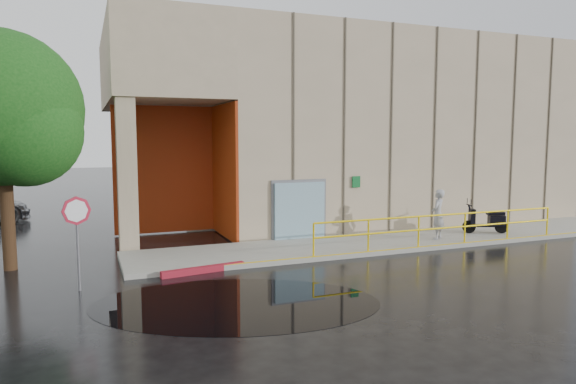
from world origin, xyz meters
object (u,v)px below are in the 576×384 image
(stop_sign, at_px, (77,221))
(tree_near, at_px, (8,114))
(scooter, at_px, (486,213))
(person, at_px, (438,214))
(red_curb, at_px, (204,270))

(stop_sign, relative_size, tree_near, 0.35)
(scooter, relative_size, tree_near, 0.26)
(stop_sign, bearing_deg, scooter, 9.43)
(person, distance_m, tree_near, 13.92)
(person, bearing_deg, stop_sign, -28.22)
(tree_near, bearing_deg, red_curb, -24.61)
(red_curb, bearing_deg, stop_sign, -169.71)
(tree_near, bearing_deg, person, -5.31)
(stop_sign, distance_m, red_curb, 3.61)
(scooter, distance_m, stop_sign, 14.31)
(person, distance_m, stop_sign, 11.90)
(person, relative_size, stop_sign, 0.76)
(person, height_order, red_curb, person)
(scooter, relative_size, red_curb, 0.72)
(stop_sign, bearing_deg, tree_near, 123.27)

